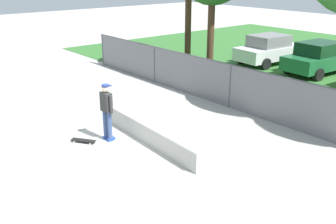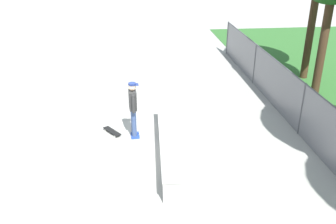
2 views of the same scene
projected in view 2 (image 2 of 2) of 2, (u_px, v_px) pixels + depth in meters
The scene contains 5 objects.
ground_plane at pixel (135, 142), 11.81m from camera, with size 80.00×80.00×0.00m, color #ADAAA3.
concrete_ledge at pixel (167, 144), 11.04m from camera, with size 4.71×0.73×0.63m.
skateboarder at pixel (133, 108), 11.68m from camera, with size 0.60×0.32×1.84m.
skateboard at pixel (112, 131), 12.30m from camera, with size 0.77×0.62×0.09m.
chainlink_fence at pixel (302, 107), 11.92m from camera, with size 19.22×0.07×1.74m.
Camera 2 is at (10.39, -0.04, 5.78)m, focal length 40.32 mm.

